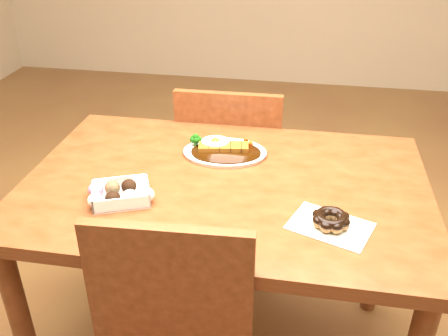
% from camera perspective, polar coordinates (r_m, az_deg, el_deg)
% --- Properties ---
extents(table, '(1.20, 0.80, 0.75)m').
position_cam_1_polar(table, '(1.54, 0.12, -4.67)').
color(table, '#542710').
rests_on(table, ground).
extents(chair_far, '(0.43, 0.43, 0.87)m').
position_cam_1_polar(chair_far, '(2.09, 0.92, -0.28)').
color(chair_far, '#542710').
rests_on(chair_far, ground).
extents(katsu_curry_plate, '(0.28, 0.21, 0.05)m').
position_cam_1_polar(katsu_curry_plate, '(1.63, -0.06, 2.07)').
color(katsu_curry_plate, white).
rests_on(katsu_curry_plate, table).
extents(donut_box, '(0.19, 0.17, 0.04)m').
position_cam_1_polar(donut_box, '(1.42, -11.84, -2.86)').
color(donut_box, white).
rests_on(donut_box, table).
extents(pon_de_ring, '(0.24, 0.20, 0.04)m').
position_cam_1_polar(pon_de_ring, '(1.32, 12.11, -5.83)').
color(pon_de_ring, silver).
rests_on(pon_de_ring, table).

